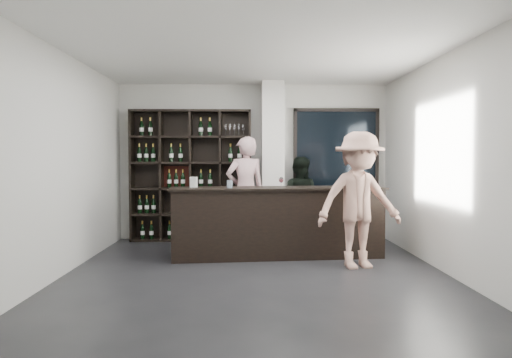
{
  "coord_description": "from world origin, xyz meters",
  "views": [
    {
      "loc": [
        -0.12,
        -5.84,
        1.51
      ],
      "look_at": [
        0.02,
        1.1,
        1.2
      ],
      "focal_mm": 32.0,
      "sensor_mm": 36.0,
      "label": 1
    }
  ],
  "objects_px": {
    "tasting_counter": "(278,222)",
    "taster_black": "(299,199)",
    "customer": "(359,200)",
    "wine_shelf": "(191,176)",
    "taster_pink": "(245,191)"
  },
  "relations": [
    {
      "from": "taster_pink",
      "to": "tasting_counter",
      "type": "bearing_deg",
      "value": 99.9
    },
    {
      "from": "taster_black",
      "to": "customer",
      "type": "distance_m",
      "value": 2.09
    },
    {
      "from": "taster_pink",
      "to": "customer",
      "type": "xyz_separation_m",
      "value": [
        1.58,
        -1.7,
        -0.0
      ]
    },
    {
      "from": "taster_black",
      "to": "tasting_counter",
      "type": "bearing_deg",
      "value": 92.17
    },
    {
      "from": "wine_shelf",
      "to": "taster_black",
      "type": "bearing_deg",
      "value": -4.77
    },
    {
      "from": "taster_black",
      "to": "customer",
      "type": "bearing_deg",
      "value": 129.01
    },
    {
      "from": "wine_shelf",
      "to": "customer",
      "type": "bearing_deg",
      "value": -40.05
    },
    {
      "from": "tasting_counter",
      "to": "taster_pink",
      "type": "xyz_separation_m",
      "value": [
        -0.5,
        1.0,
        0.41
      ]
    },
    {
      "from": "tasting_counter",
      "to": "taster_black",
      "type": "height_order",
      "value": "taster_black"
    },
    {
      "from": "tasting_counter",
      "to": "taster_black",
      "type": "xyz_separation_m",
      "value": [
        0.48,
        1.3,
        0.23
      ]
    },
    {
      "from": "tasting_counter",
      "to": "taster_pink",
      "type": "height_order",
      "value": "taster_pink"
    },
    {
      "from": "wine_shelf",
      "to": "taster_black",
      "type": "relative_size",
      "value": 1.55
    },
    {
      "from": "tasting_counter",
      "to": "taster_pink",
      "type": "relative_size",
      "value": 1.73
    },
    {
      "from": "wine_shelf",
      "to": "tasting_counter",
      "type": "xyz_separation_m",
      "value": [
        1.5,
        -1.47,
        -0.66
      ]
    },
    {
      "from": "customer",
      "to": "wine_shelf",
      "type": "bearing_deg",
      "value": 128.36
    }
  ]
}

